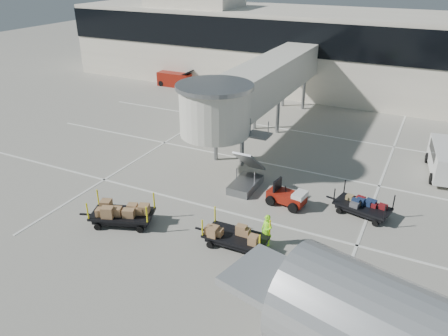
% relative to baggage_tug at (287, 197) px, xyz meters
% --- Properties ---
extents(ground, '(140.00, 140.00, 0.00)m').
position_rel_baggage_tug_xyz_m(ground, '(-1.57, -4.27, -0.52)').
color(ground, '#A19D90').
rests_on(ground, ground).
extents(lane_markings, '(40.00, 30.00, 0.02)m').
position_rel_baggage_tug_xyz_m(lane_markings, '(-2.24, 5.06, -0.51)').
color(lane_markings, silver).
rests_on(lane_markings, ground).
extents(terminal, '(64.00, 12.11, 15.20)m').
position_rel_baggage_tug_xyz_m(terminal, '(-1.92, 25.67, 3.58)').
color(terminal, beige).
rests_on(terminal, ground).
extents(jet_bridge, '(5.70, 20.40, 6.03)m').
position_rel_baggage_tug_xyz_m(jet_bridge, '(-5.54, 7.99, 3.76)').
color(jet_bridge, beige).
rests_on(jet_bridge, ground).
extents(baggage_tug, '(2.32, 1.66, 1.44)m').
position_rel_baggage_tug_xyz_m(baggage_tug, '(0.00, 0.00, 0.00)').
color(baggage_tug, maroon).
rests_on(baggage_tug, ground).
extents(suitcase_cart, '(3.73, 2.07, 1.43)m').
position_rel_baggage_tug_xyz_m(suitcase_cart, '(4.02, 0.84, 0.00)').
color(suitcase_cart, black).
rests_on(suitcase_cart, ground).
extents(box_cart_near, '(3.84, 1.61, 1.50)m').
position_rel_baggage_tug_xyz_m(box_cart_near, '(-0.96, -4.94, 0.05)').
color(box_cart_near, black).
rests_on(box_cart_near, ground).
extents(box_cart_far, '(4.07, 2.66, 1.58)m').
position_rel_baggage_tug_xyz_m(box_cart_far, '(-7.18, -5.83, 0.11)').
color(box_cart_far, black).
rests_on(box_cart_far, ground).
extents(ground_worker, '(0.69, 0.54, 1.67)m').
position_rel_baggage_tug_xyz_m(ground_worker, '(0.35, -4.18, 0.31)').
color(ground_worker, '#8CFF1A').
rests_on(ground_worker, ground).
extents(belt_loader, '(4.12, 1.72, 1.97)m').
position_rel_baggage_tug_xyz_m(belt_loader, '(-19.70, 19.28, 0.23)').
color(belt_loader, maroon).
rests_on(belt_loader, ground).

